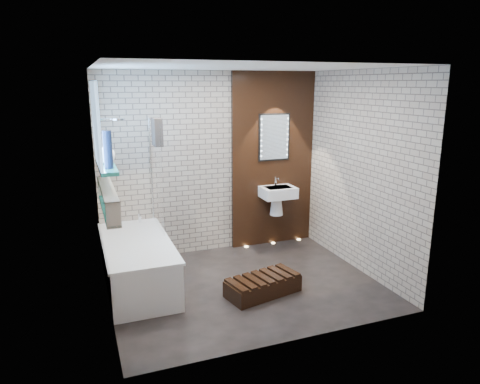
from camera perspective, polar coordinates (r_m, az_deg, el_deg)
name	(u,v)px	position (r m, az deg, el deg)	size (l,w,h in m)	color
ground	(244,285)	(5.57, 0.56, -11.92)	(3.20, 3.20, 0.00)	black
room_shell	(245,182)	(5.14, 0.59, 1.25)	(3.24, 3.20, 2.60)	gray
walnut_panel	(273,160)	(6.65, 4.27, 4.12)	(1.30, 0.06, 2.60)	black
clerestory_window	(98,133)	(5.06, -17.87, 7.28)	(0.18, 1.00, 0.94)	#7FADE0
display_niche	(108,199)	(4.98, -16.70, -0.94)	(0.14, 1.30, 0.26)	#238375
bathtub	(138,263)	(5.58, -13.13, -8.97)	(0.79, 1.74, 0.70)	white
bath_screen	(156,175)	(5.76, -10.77, 2.18)	(0.01, 0.78, 1.40)	white
towel	(157,132)	(5.48, -10.69, 7.64)	(0.10, 0.26, 0.34)	black
shower_head	(118,119)	(5.66, -15.55, 9.09)	(0.18, 0.18, 0.02)	silver
washbasin	(278,196)	(6.59, 4.90, -0.54)	(0.50, 0.36, 0.58)	white
led_mirror	(274,137)	(6.57, 4.46, 7.08)	(0.50, 0.02, 0.70)	black
walnut_step	(263,286)	(5.32, 2.98, -12.08)	(0.88, 0.39, 0.19)	black
niche_bottles	(109,205)	(4.88, -16.57, -1.59)	(0.06, 0.77, 0.16)	#B7781C
sill_vases	(107,153)	(5.04, -16.86, 4.80)	(0.19, 0.44, 0.40)	#141F38
floor_uplights	(273,243)	(6.93, 4.32, -6.58)	(0.96, 0.06, 0.01)	#FFD899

